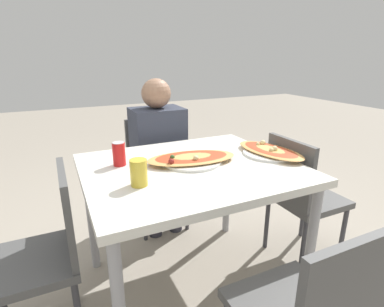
{
  "coord_description": "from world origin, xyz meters",
  "views": [
    {
      "loc": [
        -0.62,
        -1.34,
        1.32
      ],
      "look_at": [
        0.01,
        0.01,
        0.82
      ],
      "focal_mm": 28.0,
      "sensor_mm": 36.0,
      "label": 1
    }
  ],
  "objects_px": {
    "chair_side_left": "(44,250)",
    "soda_can": "(119,154)",
    "chair_far_seated": "(155,166)",
    "person_seated": "(159,145)",
    "drink_glass": "(139,173)",
    "pizza_main": "(192,159)",
    "dining_table": "(191,179)",
    "pizza_second": "(270,151)",
    "chair_side_right": "(300,193)"
  },
  "relations": [
    {
      "from": "chair_far_seated",
      "to": "pizza_main",
      "type": "relative_size",
      "value": 1.63
    },
    {
      "from": "dining_table",
      "to": "pizza_second",
      "type": "bearing_deg",
      "value": -3.03
    },
    {
      "from": "soda_can",
      "to": "pizza_second",
      "type": "distance_m",
      "value": 0.86
    },
    {
      "from": "chair_far_seated",
      "to": "pizza_second",
      "type": "height_order",
      "value": "chair_far_seated"
    },
    {
      "from": "chair_side_left",
      "to": "person_seated",
      "type": "height_order",
      "value": "person_seated"
    },
    {
      "from": "drink_glass",
      "to": "pizza_main",
      "type": "bearing_deg",
      "value": 27.58
    },
    {
      "from": "dining_table",
      "to": "person_seated",
      "type": "relative_size",
      "value": 0.94
    },
    {
      "from": "chair_far_seated",
      "to": "person_seated",
      "type": "bearing_deg",
      "value": 90.0
    },
    {
      "from": "chair_side_left",
      "to": "pizza_second",
      "type": "distance_m",
      "value": 1.27
    },
    {
      "from": "dining_table",
      "to": "soda_can",
      "type": "bearing_deg",
      "value": 153.86
    },
    {
      "from": "soda_can",
      "to": "dining_table",
      "type": "bearing_deg",
      "value": -26.14
    },
    {
      "from": "chair_far_seated",
      "to": "chair_side_right",
      "type": "relative_size",
      "value": 1.0
    },
    {
      "from": "chair_side_right",
      "to": "pizza_main",
      "type": "height_order",
      "value": "chair_side_right"
    },
    {
      "from": "soda_can",
      "to": "chair_side_left",
      "type": "bearing_deg",
      "value": -155.65
    },
    {
      "from": "chair_side_right",
      "to": "dining_table",
      "type": "bearing_deg",
      "value": -95.2
    },
    {
      "from": "pizza_second",
      "to": "dining_table",
      "type": "bearing_deg",
      "value": 176.97
    },
    {
      "from": "chair_far_seated",
      "to": "drink_glass",
      "type": "distance_m",
      "value": 1.05
    },
    {
      "from": "person_seated",
      "to": "pizza_second",
      "type": "height_order",
      "value": "person_seated"
    },
    {
      "from": "person_seated",
      "to": "chair_side_right",
      "type": "bearing_deg",
      "value": 132.44
    },
    {
      "from": "chair_far_seated",
      "to": "pizza_main",
      "type": "bearing_deg",
      "value": 87.83
    },
    {
      "from": "pizza_main",
      "to": "soda_can",
      "type": "bearing_deg",
      "value": 162.24
    },
    {
      "from": "dining_table",
      "to": "chair_far_seated",
      "type": "distance_m",
      "value": 0.82
    },
    {
      "from": "chair_far_seated",
      "to": "chair_side_left",
      "type": "bearing_deg",
      "value": 45.51
    },
    {
      "from": "chair_side_left",
      "to": "soda_can",
      "type": "bearing_deg",
      "value": -65.65
    },
    {
      "from": "soda_can",
      "to": "pizza_second",
      "type": "xyz_separation_m",
      "value": [
        0.84,
        -0.19,
        -0.04
      ]
    },
    {
      "from": "dining_table",
      "to": "person_seated",
      "type": "height_order",
      "value": "person_seated"
    },
    {
      "from": "dining_table",
      "to": "chair_side_right",
      "type": "relative_size",
      "value": 1.29
    },
    {
      "from": "chair_side_left",
      "to": "pizza_second",
      "type": "bearing_deg",
      "value": -90.43
    },
    {
      "from": "chair_side_left",
      "to": "drink_glass",
      "type": "relative_size",
      "value": 7.01
    },
    {
      "from": "chair_side_left",
      "to": "soda_can",
      "type": "xyz_separation_m",
      "value": [
        0.4,
        0.18,
        0.34
      ]
    },
    {
      "from": "drink_glass",
      "to": "pizza_second",
      "type": "bearing_deg",
      "value": 7.24
    },
    {
      "from": "pizza_main",
      "to": "chair_far_seated",
      "type": "bearing_deg",
      "value": 87.83
    },
    {
      "from": "pizza_main",
      "to": "drink_glass",
      "type": "xyz_separation_m",
      "value": [
        -0.34,
        -0.18,
        0.04
      ]
    },
    {
      "from": "drink_glass",
      "to": "chair_side_left",
      "type": "bearing_deg",
      "value": 165.2
    },
    {
      "from": "chair_side_right",
      "to": "person_seated",
      "type": "relative_size",
      "value": 0.73
    },
    {
      "from": "chair_side_right",
      "to": "chair_side_left",
      "type": "bearing_deg",
      "value": -91.94
    },
    {
      "from": "person_seated",
      "to": "drink_glass",
      "type": "distance_m",
      "value": 0.9
    },
    {
      "from": "person_seated",
      "to": "soda_can",
      "type": "xyz_separation_m",
      "value": [
        -0.39,
        -0.52,
        0.14
      ]
    },
    {
      "from": "chair_side_left",
      "to": "dining_table",
      "type": "bearing_deg",
      "value": -88.67
    },
    {
      "from": "drink_glass",
      "to": "pizza_second",
      "type": "distance_m",
      "value": 0.82
    },
    {
      "from": "chair_side_right",
      "to": "drink_glass",
      "type": "xyz_separation_m",
      "value": [
        -1.05,
        -0.06,
        0.34
      ]
    },
    {
      "from": "person_seated",
      "to": "pizza_second",
      "type": "relative_size",
      "value": 2.42
    },
    {
      "from": "chair_side_right",
      "to": "soda_can",
      "type": "relative_size",
      "value": 6.77
    },
    {
      "from": "chair_side_right",
      "to": "drink_glass",
      "type": "relative_size",
      "value": 7.01
    },
    {
      "from": "dining_table",
      "to": "pizza_second",
      "type": "distance_m",
      "value": 0.51
    },
    {
      "from": "pizza_main",
      "to": "chair_side_left",
      "type": "bearing_deg",
      "value": -175.11
    },
    {
      "from": "dining_table",
      "to": "soda_can",
      "type": "distance_m",
      "value": 0.4
    },
    {
      "from": "chair_far_seated",
      "to": "drink_glass",
      "type": "relative_size",
      "value": 7.01
    },
    {
      "from": "person_seated",
      "to": "chair_side_left",
      "type": "bearing_deg",
      "value": 41.26
    },
    {
      "from": "drink_glass",
      "to": "dining_table",
      "type": "bearing_deg",
      "value": 22.47
    }
  ]
}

